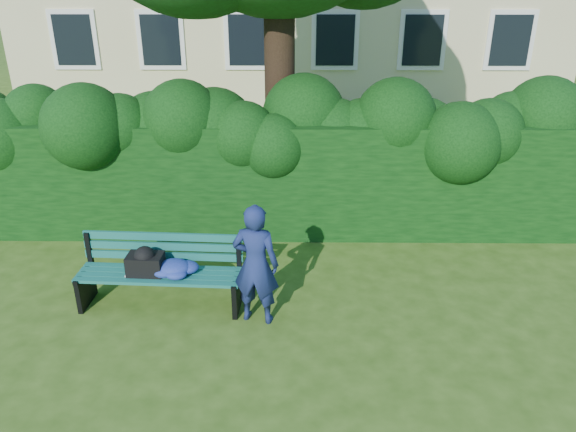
{
  "coord_description": "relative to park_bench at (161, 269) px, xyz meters",
  "views": [
    {
      "loc": [
        0.07,
        -6.06,
        3.98
      ],
      "look_at": [
        0.0,
        0.6,
        0.95
      ],
      "focal_mm": 35.0,
      "sensor_mm": 36.0,
      "label": 1
    }
  ],
  "objects": [
    {
      "name": "hedge",
      "position": [
        1.57,
        2.23,
        0.39
      ],
      "size": [
        10.0,
        1.0,
        1.8
      ],
      "color": "black",
      "rests_on": "ground"
    },
    {
      "name": "park_bench",
      "position": [
        0.0,
        0.0,
        0.0
      ],
      "size": [
        2.05,
        0.66,
        0.89
      ],
      "rotation": [
        0.0,
        0.0,
        -0.05
      ],
      "color": "#105448",
      "rests_on": "ground"
    },
    {
      "name": "ground",
      "position": [
        1.57,
        0.03,
        -0.51
      ],
      "size": [
        80.0,
        80.0,
        0.0
      ],
      "primitive_type": "plane",
      "color": "#315014",
      "rests_on": "ground"
    },
    {
      "name": "man_reading",
      "position": [
        1.2,
        -0.32,
        0.25
      ],
      "size": [
        0.62,
        0.47,
        1.52
      ],
      "primitive_type": "imported",
      "rotation": [
        0.0,
        0.0,
        2.93
      ],
      "color": "navy",
      "rests_on": "ground"
    }
  ]
}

